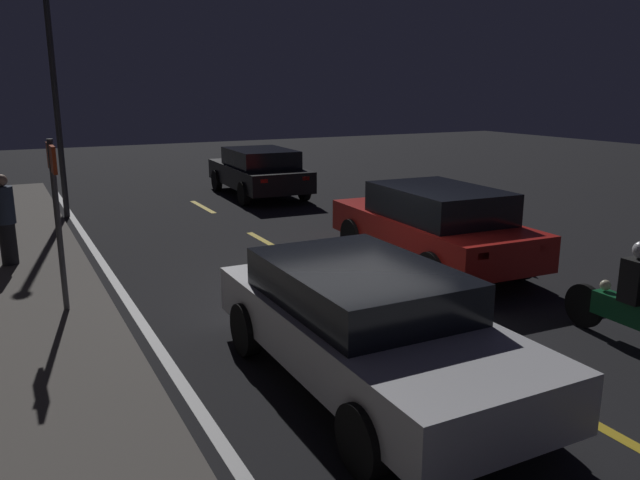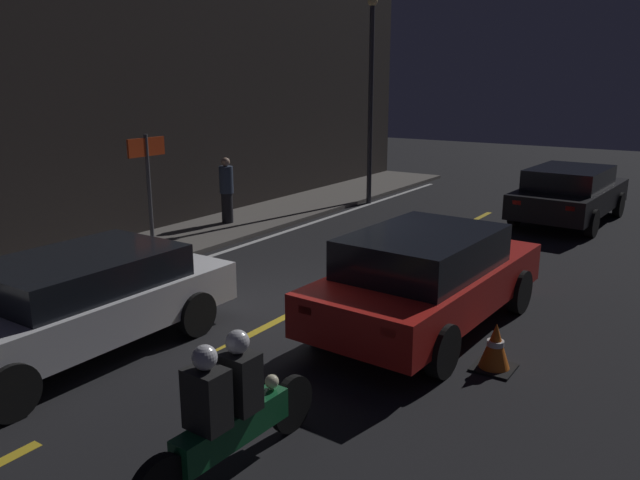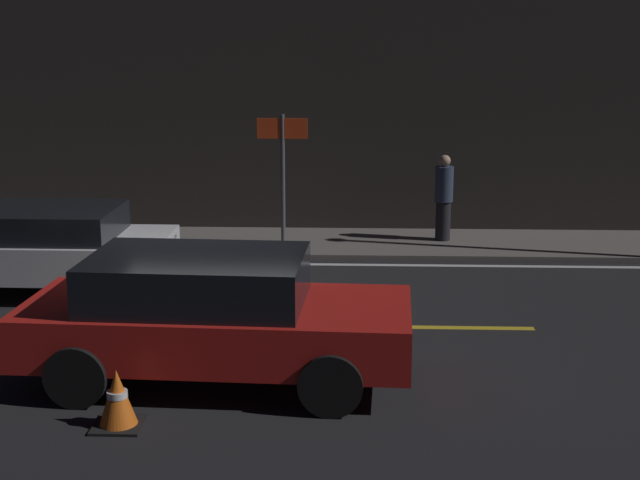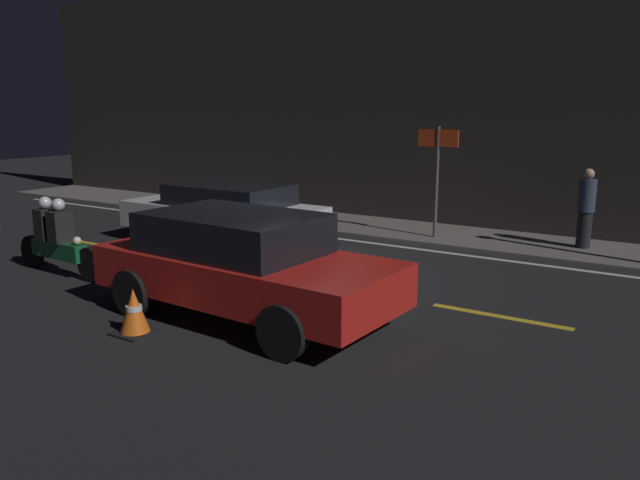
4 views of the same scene
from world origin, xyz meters
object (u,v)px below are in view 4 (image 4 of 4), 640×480
object	(u,v)px
traffic_cone_near	(134,312)
sedan_white	(224,211)
taxi_red	(242,263)
pedestrian	(586,208)
shop_sign	(437,160)
motorcycle	(56,239)

from	to	relation	value
traffic_cone_near	sedan_white	bearing A→B (deg)	118.62
taxi_red	pedestrian	size ratio (longest dim) A/B	2.77
traffic_cone_near	pedestrian	world-z (taller)	pedestrian
shop_sign	motorcycle	bearing A→B (deg)	-126.70
sedan_white	pedestrian	distance (m)	7.44
motorcycle	traffic_cone_near	size ratio (longest dim) A/B	3.81
taxi_red	motorcycle	bearing A→B (deg)	-177.62
sedan_white	taxi_red	xyz separation A→B (m)	(3.37, -3.49, 0.07)
taxi_red	shop_sign	size ratio (longest dim) A/B	1.86
sedan_white	motorcycle	xyz separation A→B (m)	(-0.88, -3.46, -0.08)
traffic_cone_near	motorcycle	bearing A→B (deg)	159.35
motorcycle	traffic_cone_near	xyz separation A→B (m)	(3.48, -1.31, -0.34)
taxi_red	motorcycle	distance (m)	4.25
traffic_cone_near	shop_sign	xyz separation A→B (m)	(1.10, 7.46, 1.50)
traffic_cone_near	shop_sign	distance (m)	7.69
motorcycle	taxi_red	bearing A→B (deg)	1.92
motorcycle	shop_sign	size ratio (longest dim) A/B	0.97
sedan_white	traffic_cone_near	size ratio (longest dim) A/B	7.28
sedan_white	motorcycle	distance (m)	3.57
traffic_cone_near	pedestrian	size ratio (longest dim) A/B	0.38
sedan_white	traffic_cone_near	world-z (taller)	sedan_white
taxi_red	traffic_cone_near	size ratio (longest dim) A/B	7.31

